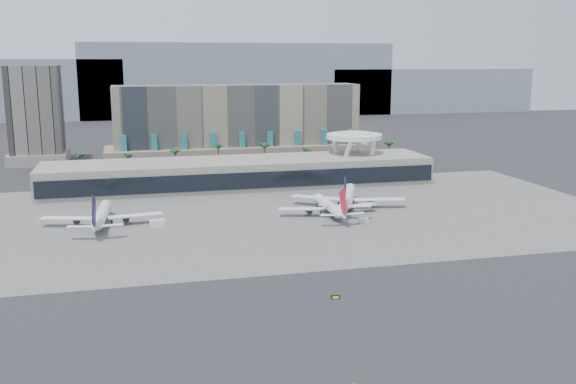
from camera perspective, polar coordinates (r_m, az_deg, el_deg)
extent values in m
plane|color=#232326|center=(181.25, 1.69, -6.12)|extent=(900.00, 900.00, 0.00)
cube|color=#5B5B59|center=(232.68, -1.94, -2.06)|extent=(260.00, 130.00, 0.06)
cube|color=gray|center=(645.26, -4.44, 9.93)|extent=(300.00, 60.00, 70.00)
cube|color=gray|center=(706.86, 11.98, 8.86)|extent=(220.00, 60.00, 45.00)
cube|color=gray|center=(347.46, -4.47, 6.03)|extent=(130.00, 22.00, 42.00)
cube|color=gray|center=(347.48, -4.38, 3.37)|extent=(140.00, 30.00, 10.00)
cube|color=#24747C|center=(332.39, -14.36, 3.35)|extent=(3.00, 2.00, 18.00)
cube|color=#24747C|center=(332.58, -11.78, 3.48)|extent=(3.00, 2.00, 18.00)
cube|color=#24747C|center=(333.43, -9.20, 3.59)|extent=(3.00, 2.00, 18.00)
cube|color=#24747C|center=(334.96, -6.64, 3.70)|extent=(3.00, 2.00, 18.00)
cube|color=#24747C|center=(337.15, -4.10, 3.80)|extent=(3.00, 2.00, 18.00)
cube|color=#24747C|center=(339.98, -1.61, 3.90)|extent=(3.00, 2.00, 18.00)
cube|color=#24747C|center=(343.45, 0.85, 3.98)|extent=(3.00, 2.00, 18.00)
cube|color=#24747C|center=(347.53, 3.24, 4.06)|extent=(3.00, 2.00, 18.00)
cube|color=#24747C|center=(352.21, 5.58, 4.12)|extent=(3.00, 2.00, 18.00)
cube|color=black|center=(370.46, -21.49, 6.39)|extent=(26.00, 26.00, 52.00)
cube|color=gray|center=(373.02, -21.23, 2.87)|extent=(30.00, 30.00, 6.00)
cube|color=gray|center=(284.35, -4.25, 1.70)|extent=(170.00, 32.00, 12.00)
cube|color=black|center=(268.74, -3.66, 1.00)|extent=(168.00, 0.60, 7.00)
cube|color=black|center=(283.17, -4.27, 3.14)|extent=(170.00, 12.00, 2.50)
cylinder|color=white|center=(311.19, 6.57, 3.46)|extent=(6.98, 6.99, 21.89)
cylinder|color=white|center=(307.01, 4.34, 3.39)|extent=(6.98, 6.99, 21.89)
cylinder|color=white|center=(295.08, 5.11, 3.03)|extent=(6.98, 6.99, 21.89)
cylinder|color=white|center=(299.43, 7.42, 3.11)|extent=(6.98, 6.99, 21.89)
cylinder|color=white|center=(301.91, 5.90, 4.94)|extent=(26.00, 26.00, 2.20)
cylinder|color=white|center=(301.76, 5.90, 5.19)|extent=(16.00, 16.00, 1.20)
cylinder|color=brown|center=(315.90, -17.97, 2.16)|extent=(0.70, 0.70, 12.00)
sphere|color=#1C4722|center=(315.05, -18.04, 3.19)|extent=(2.80, 2.80, 2.80)
cylinder|color=brown|center=(315.03, -13.98, 2.37)|extent=(0.70, 0.70, 12.00)
sphere|color=#1C4722|center=(314.18, -14.03, 3.39)|extent=(2.80, 2.80, 2.80)
cylinder|color=brown|center=(315.69, -9.99, 2.56)|extent=(0.70, 0.70, 12.00)
sphere|color=#1C4722|center=(314.84, -10.02, 3.58)|extent=(2.80, 2.80, 2.80)
cylinder|color=brown|center=(317.75, -6.21, 2.73)|extent=(0.70, 0.70, 12.00)
sphere|color=#1C4722|center=(316.91, -6.23, 3.75)|extent=(2.80, 2.80, 2.80)
cylinder|color=brown|center=(321.56, -2.14, 2.90)|extent=(0.70, 0.70, 12.00)
sphere|color=#1C4722|center=(320.73, -2.15, 3.90)|extent=(2.80, 2.80, 2.80)
cylinder|color=brown|center=(326.69, 1.65, 3.04)|extent=(0.70, 0.70, 12.00)
sphere|color=#1C4722|center=(325.87, 1.65, 4.03)|extent=(2.80, 2.80, 2.80)
cylinder|color=brown|center=(333.19, 5.30, 3.17)|extent=(0.70, 0.70, 12.00)
sphere|color=#1C4722|center=(332.39, 5.32, 4.14)|extent=(2.80, 2.80, 2.80)
cylinder|color=brown|center=(341.38, 8.96, 3.28)|extent=(0.70, 0.70, 12.00)
sphere|color=#1C4722|center=(340.59, 8.99, 4.23)|extent=(2.80, 2.80, 2.80)
cylinder|color=white|center=(227.55, -16.21, -1.91)|extent=(6.03, 27.77, 4.04)
cylinder|color=#120F33|center=(227.59, -16.21, -1.95)|extent=(5.91, 27.22, 3.96)
cone|color=white|center=(242.85, -15.81, -1.04)|extent=(4.36, 4.83, 4.04)
cone|color=white|center=(210.31, -16.74, -2.97)|extent=(4.69, 9.36, 4.04)
cube|color=white|center=(228.30, -19.00, -2.20)|extent=(18.59, 8.94, 0.35)
cube|color=white|center=(225.68, -13.43, -2.04)|extent=(18.56, 6.48, 0.35)
cylinder|color=black|center=(228.53, -18.22, -2.40)|extent=(2.51, 4.19, 2.22)
cylinder|color=black|center=(226.63, -14.18, -2.28)|extent=(2.51, 4.19, 2.22)
cube|color=#120F33|center=(207.62, -16.88, -1.67)|extent=(1.17, 9.18, 10.63)
cube|color=white|center=(209.85, -18.01, -2.94)|extent=(8.37, 3.87, 0.25)
cube|color=white|center=(208.69, -15.54, -2.87)|extent=(8.21, 2.76, 0.25)
cylinder|color=black|center=(238.59, -15.90, -1.97)|extent=(0.50, 0.50, 1.62)
cylinder|color=black|center=(227.65, -17.01, -2.69)|extent=(0.71, 0.71, 1.62)
cylinder|color=black|center=(226.89, -15.39, -2.64)|extent=(0.71, 0.71, 1.62)
cylinder|color=white|center=(233.63, 3.56, -1.19)|extent=(3.85, 25.15, 3.68)
cylinder|color=#120F33|center=(233.66, 3.56, -1.22)|extent=(3.77, 24.65, 3.61)
cone|color=white|center=(247.10, 2.58, -0.46)|extent=(3.71, 4.17, 3.68)
cone|color=white|center=(218.52, 4.81, -2.05)|extent=(3.74, 8.31, 3.68)
cube|color=white|center=(230.18, 1.21, -1.51)|extent=(16.98, 7.15, 0.32)
cube|color=white|center=(236.02, 5.98, -1.23)|extent=(16.98, 6.95, 0.32)
cylinder|color=black|center=(231.53, 1.84, -1.67)|extent=(2.05, 3.70, 2.03)
cylinder|color=black|center=(235.76, 5.30, -1.47)|extent=(2.05, 3.70, 2.03)
cube|color=#B61429|center=(216.14, 4.94, -0.90)|extent=(0.52, 8.37, 9.70)
cube|color=white|center=(216.31, 3.84, -2.05)|extent=(7.58, 3.08, 0.23)
cube|color=white|center=(218.87, 5.91, -1.92)|extent=(7.57, 2.99, 0.23)
cylinder|color=black|center=(243.35, 2.88, -1.28)|extent=(0.46, 0.46, 1.47)
cylinder|color=black|center=(232.54, 2.92, -1.90)|extent=(0.64, 0.64, 1.47)
cylinder|color=black|center=(234.23, 4.31, -1.81)|extent=(0.64, 0.64, 1.47)
cylinder|color=white|center=(246.85, 5.35, -0.37)|extent=(15.24, 28.96, 4.33)
cylinder|color=#120F33|center=(246.89, 5.35, -0.41)|extent=(14.93, 28.38, 4.24)
cone|color=white|center=(263.41, 5.56, 0.40)|extent=(5.86, 6.15, 4.33)
cone|color=white|center=(228.17, 5.08, -1.29)|extent=(7.71, 10.66, 4.33)
cube|color=white|center=(246.83, 2.57, -0.49)|extent=(18.53, 14.57, 0.38)
cube|color=white|center=(245.61, 8.11, -0.66)|extent=(19.95, 7.76, 0.38)
cylinder|color=black|center=(247.29, 3.33, -0.73)|extent=(3.85, 4.91, 2.38)
cylinder|color=black|center=(246.40, 7.35, -0.85)|extent=(3.85, 4.91, 2.38)
cube|color=#120F33|center=(225.38, 5.08, 0.01)|extent=(4.24, 9.30, 11.40)
cube|color=white|center=(227.32, 3.84, -1.18)|extent=(8.68, 6.43, 0.27)
cube|color=white|center=(226.78, 6.30, -1.26)|extent=(8.98, 4.45, 0.27)
cylinder|color=black|center=(258.74, 5.48, -0.50)|extent=(0.54, 0.54, 1.73)
cylinder|color=black|center=(246.65, 4.52, -1.09)|extent=(0.76, 0.76, 1.73)
cylinder|color=black|center=(246.30, 6.13, -1.14)|extent=(0.76, 0.76, 1.73)
cube|color=white|center=(220.82, -11.54, -2.74)|extent=(5.26, 3.27, 2.40)
cube|color=silver|center=(222.78, 6.72, -2.55)|extent=(3.50, 2.31, 1.68)
cube|color=black|center=(153.75, 4.25, -9.30)|extent=(2.12, 0.70, 0.96)
cube|color=gold|center=(153.60, 4.27, -9.32)|extent=(1.51, 0.35, 0.57)
cylinder|color=black|center=(153.60, 3.98, -9.39)|extent=(0.11, 0.11, 0.57)
cylinder|color=black|center=(154.05, 4.53, -9.34)|extent=(0.11, 0.11, 0.57)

